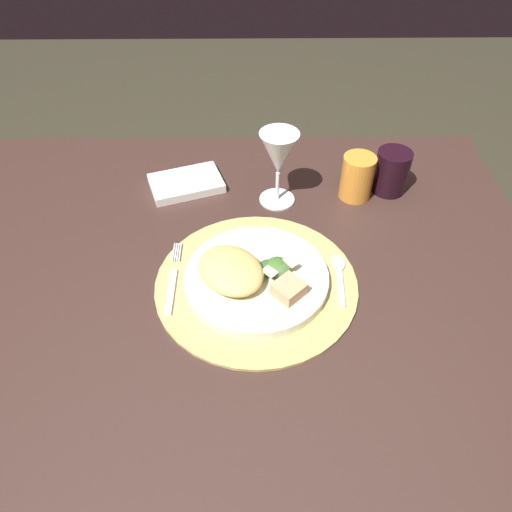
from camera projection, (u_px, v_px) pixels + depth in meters
The scene contains 13 objects.
ground_plane at pixel (238, 440), 1.39m from camera, with size 6.00×6.00×0.00m, color #302C1F.
dining_table at pixel (231, 314), 0.98m from camera, with size 1.15×0.86×0.73m.
placemat at pixel (256, 283), 0.84m from camera, with size 0.35×0.35×0.01m, color tan.
dinner_plate at pixel (256, 278), 0.83m from camera, with size 0.25×0.25×0.02m, color silver.
pasta_serving at pixel (231, 270), 0.81m from camera, with size 0.12×0.10×0.04m, color #E6BA64.
salad_greens at pixel (276, 267), 0.83m from camera, with size 0.08×0.06×0.02m.
bread_piece at pixel (289, 289), 0.79m from camera, with size 0.05×0.04×0.02m, color tan.
fork at pixel (173, 281), 0.84m from camera, with size 0.01×0.17×0.00m.
spoon at pixel (339, 271), 0.86m from camera, with size 0.02×0.12×0.01m.
napkin at pixel (186, 183), 1.04m from camera, with size 0.15×0.10×0.02m, color white.
wine_glass at pixel (279, 156), 0.94m from camera, with size 0.08×0.08×0.16m.
amber_tumbler at pixel (357, 177), 0.99m from camera, with size 0.07×0.07×0.09m, color orange.
dark_tumbler at pixel (391, 172), 1.01m from camera, with size 0.07×0.07×0.09m, color black.
Camera 1 is at (0.04, -0.62, 1.36)m, focal length 33.98 mm.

